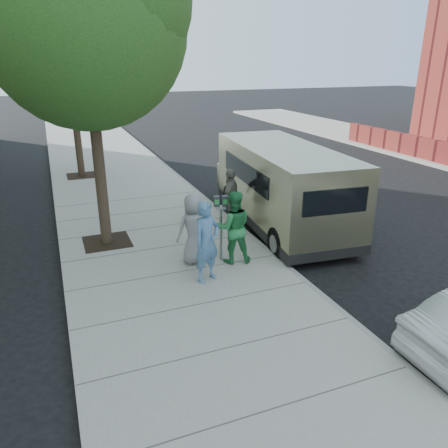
{
  "coord_description": "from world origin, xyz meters",
  "views": [
    {
      "loc": [
        -3.37,
        -8.66,
        4.69
      ],
      "look_at": [
        0.15,
        0.16,
        1.1
      ],
      "focal_mm": 35.0,
      "sensor_mm": 36.0,
      "label": 1
    }
  ],
  "objects_px": {
    "parking_meter": "(221,214)",
    "person_officer": "(207,242)",
    "tree_near": "(86,18)",
    "person_striped_polo": "(231,198)",
    "van": "(281,185)",
    "person_gray_shirt": "(194,229)",
    "tree_far": "(69,54)",
    "person_green_shirt": "(233,227)"
  },
  "relations": [
    {
      "from": "person_green_shirt",
      "to": "person_officer",
      "type": "bearing_deg",
      "value": 49.74
    },
    {
      "from": "tree_near",
      "to": "tree_far",
      "type": "relative_size",
      "value": 1.16
    },
    {
      "from": "parking_meter",
      "to": "person_striped_polo",
      "type": "distance_m",
      "value": 2.28
    },
    {
      "from": "person_striped_polo",
      "to": "person_gray_shirt",
      "type": "bearing_deg",
      "value": -0.42
    },
    {
      "from": "person_gray_shirt",
      "to": "person_striped_polo",
      "type": "relative_size",
      "value": 0.99
    },
    {
      "from": "person_green_shirt",
      "to": "person_striped_polo",
      "type": "distance_m",
      "value": 2.35
    },
    {
      "from": "tree_far",
      "to": "van",
      "type": "distance_m",
      "value": 9.98
    },
    {
      "from": "van",
      "to": "tree_near",
      "type": "bearing_deg",
      "value": -177.43
    },
    {
      "from": "tree_far",
      "to": "person_officer",
      "type": "relative_size",
      "value": 3.61
    },
    {
      "from": "tree_near",
      "to": "person_officer",
      "type": "height_order",
      "value": "tree_near"
    },
    {
      "from": "tree_near",
      "to": "person_green_shirt",
      "type": "xyz_separation_m",
      "value": [
        2.61,
        -2.33,
        -4.52
      ]
    },
    {
      "from": "van",
      "to": "person_gray_shirt",
      "type": "height_order",
      "value": "van"
    },
    {
      "from": "tree_far",
      "to": "person_green_shirt",
      "type": "xyz_separation_m",
      "value": [
        2.61,
        -9.93,
        -3.86
      ]
    },
    {
      "from": "tree_far",
      "to": "van",
      "type": "bearing_deg",
      "value": -57.52
    },
    {
      "from": "person_striped_polo",
      "to": "parking_meter",
      "type": "bearing_deg",
      "value": 13.43
    },
    {
      "from": "person_green_shirt",
      "to": "person_gray_shirt",
      "type": "relative_size",
      "value": 1.04
    },
    {
      "from": "parking_meter",
      "to": "person_gray_shirt",
      "type": "relative_size",
      "value": 0.95
    },
    {
      "from": "person_gray_shirt",
      "to": "person_striped_polo",
      "type": "xyz_separation_m",
      "value": [
        1.71,
        1.88,
        0.01
      ]
    },
    {
      "from": "person_green_shirt",
      "to": "person_striped_polo",
      "type": "xyz_separation_m",
      "value": [
        0.85,
        2.19,
        -0.02
      ]
    },
    {
      "from": "tree_far",
      "to": "person_striped_polo",
      "type": "height_order",
      "value": "tree_far"
    },
    {
      "from": "person_officer",
      "to": "person_green_shirt",
      "type": "distance_m",
      "value": 1.1
    },
    {
      "from": "parking_meter",
      "to": "person_gray_shirt",
      "type": "height_order",
      "value": "person_gray_shirt"
    },
    {
      "from": "tree_far",
      "to": "person_striped_polo",
      "type": "relative_size",
      "value": 3.81
    },
    {
      "from": "person_gray_shirt",
      "to": "person_officer",
      "type": "bearing_deg",
      "value": 82.54
    },
    {
      "from": "tree_far",
      "to": "person_green_shirt",
      "type": "height_order",
      "value": "tree_far"
    },
    {
      "from": "tree_near",
      "to": "tree_far",
      "type": "xyz_separation_m",
      "value": [
        -0.0,
        7.6,
        -0.66
      ]
    },
    {
      "from": "tree_near",
      "to": "person_green_shirt",
      "type": "relative_size",
      "value": 4.32
    },
    {
      "from": "parking_meter",
      "to": "person_officer",
      "type": "bearing_deg",
      "value": -112.12
    },
    {
      "from": "tree_near",
      "to": "person_striped_polo",
      "type": "relative_size",
      "value": 4.42
    },
    {
      "from": "van",
      "to": "parking_meter",
      "type": "bearing_deg",
      "value": -138.9
    },
    {
      "from": "tree_near",
      "to": "tree_far",
      "type": "bearing_deg",
      "value": 90.0
    },
    {
      "from": "van",
      "to": "person_green_shirt",
      "type": "distance_m",
      "value": 3.18
    },
    {
      "from": "tree_far",
      "to": "parking_meter",
      "type": "bearing_deg",
      "value": -76.28
    },
    {
      "from": "person_officer",
      "to": "parking_meter",
      "type": "bearing_deg",
      "value": 29.47
    },
    {
      "from": "tree_near",
      "to": "person_striped_polo",
      "type": "distance_m",
      "value": 5.71
    },
    {
      "from": "tree_far",
      "to": "person_officer",
      "type": "xyz_separation_m",
      "value": [
        1.72,
        -10.58,
        -3.83
      ]
    },
    {
      "from": "tree_near",
      "to": "person_officer",
      "type": "relative_size",
      "value": 4.19
    },
    {
      "from": "parking_meter",
      "to": "van",
      "type": "height_order",
      "value": "van"
    },
    {
      "from": "tree_far",
      "to": "parking_meter",
      "type": "height_order",
      "value": "tree_far"
    },
    {
      "from": "tree_near",
      "to": "person_striped_polo",
      "type": "xyz_separation_m",
      "value": [
        3.45,
        -0.14,
        -4.54
      ]
    },
    {
      "from": "tree_near",
      "to": "person_gray_shirt",
      "type": "bearing_deg",
      "value": -49.18
    },
    {
      "from": "parking_meter",
      "to": "person_officer",
      "type": "distance_m",
      "value": 1.11
    }
  ]
}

